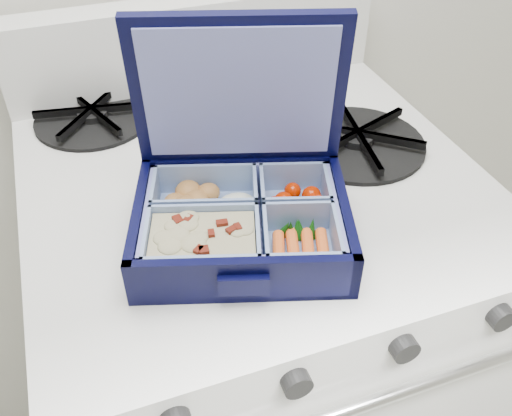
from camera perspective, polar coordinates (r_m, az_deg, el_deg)
name	(u,v)px	position (r m, az deg, el deg)	size (l,w,h in m)	color
stove	(252,366)	(1.00, -0.45, -15.50)	(0.54, 0.54, 0.81)	silver
bento_box	(242,223)	(0.58, -1.42, -1.49)	(0.22, 0.17, 0.05)	black
burner_grate	(357,137)	(0.75, 10.07, 7.03)	(0.18, 0.18, 0.03)	black
burner_grate_rear	(93,115)	(0.82, -16.03, 8.97)	(0.16, 0.16, 0.02)	black
fork	(259,165)	(0.70, 0.35, 4.32)	(0.03, 0.20, 0.01)	silver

